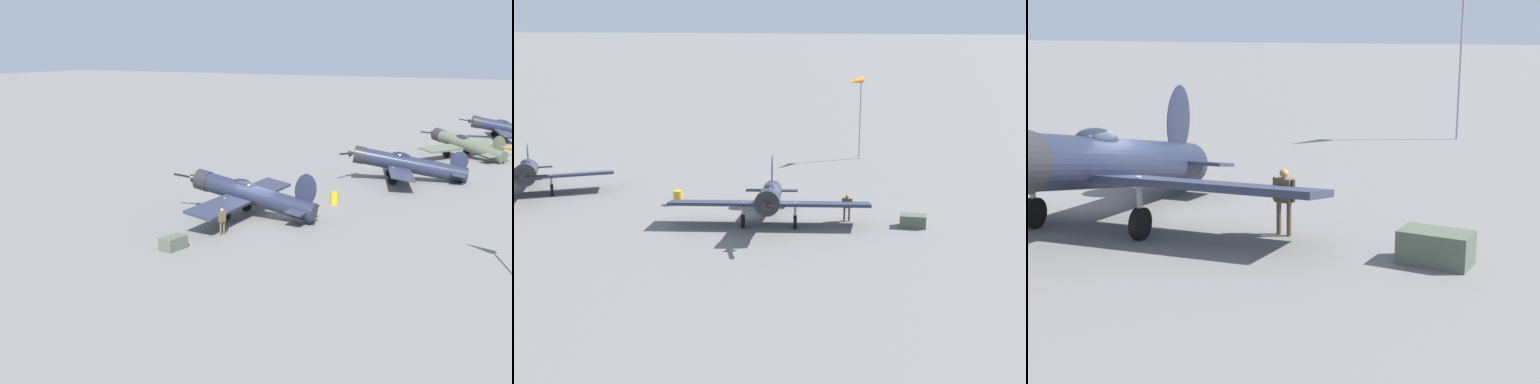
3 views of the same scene
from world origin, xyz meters
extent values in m
plane|color=slate|center=(0.00, 0.00, 0.00)|extent=(400.00, 400.00, 0.00)
cylinder|color=#1E2338|center=(0.00, 0.00, 1.53)|extent=(1.78, 8.64, 2.79)
cylinder|color=#232326|center=(-0.22, 4.04, 2.25)|extent=(1.49, 1.21, 1.56)
cone|color=#232326|center=(-0.25, 4.69, 2.37)|extent=(0.63, 0.68, 0.68)
cube|color=black|center=(-0.26, 4.84, 2.37)|extent=(1.27, 2.60, 0.57)
ellipsoid|color=black|center=(-0.05, 0.85, 2.25)|extent=(0.85, 1.83, 0.97)
cube|color=#282D42|center=(-0.05, 1.02, 1.35)|extent=(12.15, 2.58, 0.52)
ellipsoid|color=#1E2338|center=(0.19, -3.56, 2.25)|extent=(0.22, 1.86, 2.41)
cube|color=#282D42|center=(0.18, -3.36, 1.00)|extent=(3.45, 1.28, 0.29)
cylinder|color=#999BA0|center=(-1.64, 1.44, 0.99)|extent=(0.14, 0.14, 1.18)
cylinder|color=black|center=(-1.64, 1.44, 0.40)|extent=(0.24, 0.81, 0.80)
cylinder|color=#999BA0|center=(1.48, 1.61, 0.99)|extent=(0.14, 0.14, 1.18)
cylinder|color=black|center=(1.48, 1.61, 0.40)|extent=(0.24, 0.81, 0.80)
cylinder|color=black|center=(0.22, -4.07, 0.14)|extent=(0.11, 0.28, 0.28)
cylinder|color=#1E2338|center=(17.64, -5.28, 1.42)|extent=(4.72, 9.20, 2.96)
cylinder|color=#232326|center=(16.01, -1.17, 2.20)|extent=(1.80, 1.61, 1.62)
cone|color=#232326|center=(15.78, -0.56, 2.32)|extent=(0.81, 0.83, 0.70)
cube|color=black|center=(15.72, -0.42, 2.32)|extent=(3.33, 0.64, 0.41)
ellipsoid|color=black|center=(17.30, -4.42, 2.17)|extent=(1.37, 1.95, 0.96)
cube|color=#282D42|center=(17.24, -4.25, 1.24)|extent=(11.51, 6.05, 0.51)
ellipsoid|color=#1E2338|center=(19.08, -8.90, 1.84)|extent=(0.76, 1.68, 1.89)
cube|color=#282D42|center=(19.00, -8.71, 0.84)|extent=(3.57, 2.28, 0.29)
cylinder|color=#999BA0|center=(15.56, -4.32, 0.94)|extent=(0.14, 0.14, 1.08)
cylinder|color=black|center=(15.56, -4.32, 0.40)|extent=(0.48, 0.82, 0.80)
cylinder|color=#999BA0|center=(18.51, -3.15, 0.94)|extent=(0.14, 0.14, 1.08)
cylinder|color=black|center=(18.51, -3.15, 0.40)|extent=(0.48, 0.82, 0.80)
cylinder|color=black|center=(19.28, -9.41, 0.14)|extent=(0.20, 0.30, 0.28)
cylinder|color=#4C5442|center=(32.57, -6.71, 1.30)|extent=(5.13, 8.32, 2.63)
cylinder|color=#232326|center=(34.46, -3.06, 1.97)|extent=(1.73, 1.61, 1.50)
cone|color=#232326|center=(34.76, -2.48, 2.07)|extent=(0.80, 0.83, 0.65)
cube|color=black|center=(34.83, -2.35, 2.07)|extent=(1.14, 2.50, 0.40)
ellipsoid|color=black|center=(32.97, -5.95, 1.98)|extent=(1.50, 1.94, 0.94)
cube|color=#565E4C|center=(33.05, -5.79, 1.12)|extent=(10.06, 6.34, 0.45)
ellipsoid|color=#4C5442|center=(30.90, -9.93, 1.85)|extent=(0.92, 1.62, 1.96)
cube|color=#565E4C|center=(31.00, -9.75, 0.81)|extent=(3.53, 2.54, 0.27)
cylinder|color=#999BA0|center=(31.92, -4.63, 0.87)|extent=(0.14, 0.14, 0.93)
cylinder|color=black|center=(31.92, -4.63, 0.40)|extent=(0.55, 0.80, 0.80)
cylinder|color=#999BA0|center=(34.65, -6.04, 0.87)|extent=(0.14, 0.14, 0.93)
cylinder|color=black|center=(34.65, -6.04, 0.40)|extent=(0.55, 0.80, 0.80)
cylinder|color=black|center=(30.67, -10.39, 0.14)|extent=(0.22, 0.29, 0.28)
cylinder|color=#1E2338|center=(50.25, -7.62, 1.26)|extent=(4.08, 8.54, 2.91)
cylinder|color=#232326|center=(48.95, -3.82, 2.02)|extent=(1.79, 1.58, 1.63)
cone|color=#232326|center=(48.74, -3.20, 2.14)|extent=(0.80, 0.82, 0.71)
cube|color=black|center=(48.69, -3.06, 2.14)|extent=(2.60, 2.01, 0.60)
ellipsoid|color=black|center=(49.98, -6.82, 2.01)|extent=(1.30, 1.95, 0.98)
cube|color=#282D42|center=(49.93, -6.66, 1.07)|extent=(11.09, 5.40, 0.53)
cylinder|color=#999BA0|center=(48.26, -6.70, 0.85)|extent=(0.14, 0.14, 0.91)
cylinder|color=black|center=(48.26, -6.70, 0.40)|extent=(0.45, 0.82, 0.80)
cylinder|color=#999BA0|center=(51.27, -5.67, 0.85)|extent=(0.14, 0.14, 0.91)
cylinder|color=black|center=(51.27, -5.67, 0.40)|extent=(0.45, 0.82, 0.80)
cylinder|color=brown|center=(-4.57, -0.30, 0.42)|extent=(0.12, 0.12, 0.85)
cylinder|color=brown|center=(-4.87, -0.24, 0.42)|extent=(0.12, 0.12, 0.85)
cube|color=brown|center=(-4.72, -0.27, 1.15)|extent=(0.49, 0.31, 0.60)
sphere|color=#C2804E|center=(-4.72, -0.27, 1.57)|extent=(0.22, 0.22, 0.22)
cylinder|color=brown|center=(-4.44, -0.32, 1.16)|extent=(0.09, 0.09, 0.56)
cylinder|color=brown|center=(-5.00, -0.22, 1.16)|extent=(0.09, 0.09, 0.56)
cube|color=#4C5647|center=(-8.66, 0.56, 0.38)|extent=(1.64, 1.05, 0.75)
cylinder|color=gold|center=(6.40, -2.97, 0.46)|extent=(0.59, 0.59, 0.92)
torus|color=gold|center=(6.40, -2.97, 0.64)|extent=(0.63, 0.63, 0.04)
torus|color=gold|center=(6.40, -2.97, 0.28)|extent=(0.63, 0.63, 0.04)
camera|label=1|loc=(-39.92, -22.33, 11.50)|focal=49.22mm
camera|label=2|loc=(-4.08, 43.91, 13.81)|focal=52.44mm
camera|label=3|loc=(-11.61, 16.11, 5.10)|focal=51.90mm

